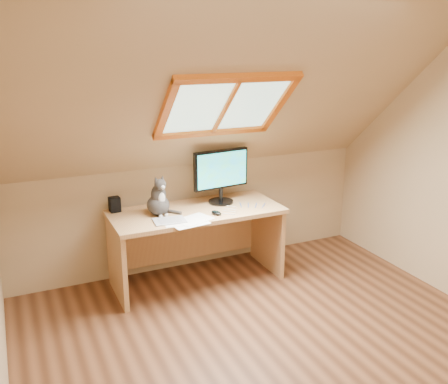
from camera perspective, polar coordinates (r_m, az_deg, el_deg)
ground at (r=3.63m, az=7.35°, el=-18.68°), size 3.50×3.50×0.00m
room_shell at (r=2.95m, az=9.33°, el=3.54°), size 3.52×3.52×2.41m
desk at (r=4.50m, az=-3.47°, el=-4.38°), size 1.50×0.66×0.68m
monitor at (r=4.47m, az=-0.33°, el=2.20°), size 0.53×0.23×0.49m
cat at (r=4.24m, az=-7.50°, el=-0.97°), size 0.23×0.26×0.35m
desk_speaker at (r=4.40m, az=-12.39°, el=-1.39°), size 0.09×0.09×0.13m
graphics_tablet at (r=4.11m, az=-6.24°, el=-3.28°), size 0.27×0.21×0.01m
mouse at (r=4.24m, az=-0.90°, el=-2.39°), size 0.09×0.12×0.03m
papers at (r=4.08m, az=-4.44°, el=-3.45°), size 0.35×0.30×0.01m
cables at (r=4.42m, az=2.26°, el=-1.74°), size 0.51×0.26×0.01m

